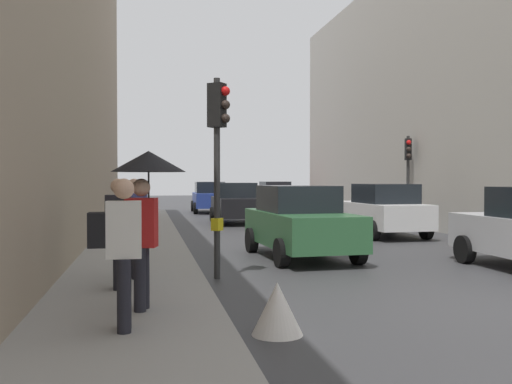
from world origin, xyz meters
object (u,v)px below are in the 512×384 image
Objects in this scene: car_white_compact at (383,210)px; car_red_sedan at (274,195)px; car_green_estate at (300,222)px; pedestrian_with_black_backpack at (120,245)px; traffic_light_mid_street at (408,165)px; traffic_light_near_right at (218,141)px; car_dark_suv at (236,203)px; car_blue_van at (210,197)px; pedestrian_with_umbrella at (146,185)px; pedestrian_in_dark_coat at (118,229)px; warning_sign_triangle at (277,309)px; pedestrian_with_grey_backpack at (132,222)px.

car_white_compact is 17.45m from car_red_sedan.
car_green_estate is 7.88m from pedestrian_with_black_backpack.
traffic_light_mid_street is 9.84m from car_green_estate.
traffic_light_near_right is 14.13m from car_dark_suv.
pedestrian_with_umbrella is (-3.57, -25.16, 0.96)m from car_blue_van.
pedestrian_with_umbrella is (-1.35, -3.16, -0.82)m from traffic_light_near_right.
car_blue_van is 2.40× the size of pedestrian_in_dark_coat.
car_blue_van is (-6.45, 12.04, -1.61)m from traffic_light_mid_street.
car_blue_van is at bearing 85.64° from warning_sign_triangle.
car_green_estate is at bearing 45.20° from pedestrian_in_dark_coat.
warning_sign_triangle is (-6.22, -11.34, -0.55)m from car_white_compact.
car_red_sedan is (0.15, 17.45, 0.00)m from car_white_compact.
pedestrian_in_dark_coat is (-0.14, 2.63, -0.03)m from pedestrian_with_black_backpack.
traffic_light_near_right is at bearing 68.45° from pedestrian_with_black_backpack.
pedestrian_with_black_backpack is at bearing -177.75° from warning_sign_triangle.
traffic_light_near_right is 22.18m from car_blue_van.
traffic_light_mid_street reaches higher than car_dark_suv.
car_dark_suv is 11.63m from car_red_sedan.
pedestrian_in_dark_coat is 2.72× the size of warning_sign_triangle.
car_green_estate is 6.91m from pedestrian_with_umbrella.
traffic_light_mid_street is at bearing 50.94° from car_white_compact.
car_blue_van is 6.53× the size of warning_sign_triangle.
car_blue_van is 22.93m from pedestrian_with_grey_backpack.
car_white_compact is 13.02m from pedestrian_with_umbrella.
traffic_light_mid_street is 1.68× the size of pedestrian_with_umbrella.
car_red_sedan is at bearing 74.04° from pedestrian_with_umbrella.
car_green_estate is at bearing 39.22° from pedestrian_with_grey_backpack.
traffic_light_near_right is at bearing -104.99° from car_red_sedan.
car_white_compact is at bearing -129.06° from traffic_light_mid_street.
pedestrian_with_umbrella is (-3.83, -16.96, 0.96)m from car_dark_suv.
pedestrian_with_umbrella is (-7.96, -27.83, 0.96)m from car_red_sedan.
car_blue_van is 1.00× the size of car_red_sedan.
car_red_sedan is 27.54m from pedestrian_in_dark_coat.
pedestrian_with_black_backpack is 2.64m from pedestrian_in_dark_coat.
traffic_light_near_right is 0.91× the size of car_red_sedan.
car_blue_van is (2.22, 21.99, -1.78)m from traffic_light_near_right.
traffic_light_mid_street reaches higher than warning_sign_triangle.
car_white_compact is 2.40× the size of pedestrian_in_dark_coat.
car_dark_suv and car_white_compact have the same top height.
traffic_light_near_right reaches higher than warning_sign_triangle.
car_red_sedan is 29.49m from warning_sign_triangle.
car_dark_suv is 1.97× the size of pedestrian_with_umbrella.
pedestrian_in_dark_coat is at bearing 128.34° from warning_sign_triangle.
pedestrian_with_grey_backpack is (-3.94, -3.22, 0.29)m from car_green_estate.
pedestrian_with_black_backpack is at bearing -98.41° from car_blue_van.
traffic_light_near_right is 9.85m from car_white_compact.
pedestrian_in_dark_coat is at bearing -132.29° from traffic_light_mid_street.
car_blue_van is 1.00× the size of car_white_compact.
pedestrian_in_dark_coat is at bearing 93.09° from pedestrian_with_black_backpack.
pedestrian_with_umbrella is 1.21× the size of pedestrian_with_grey_backpack.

